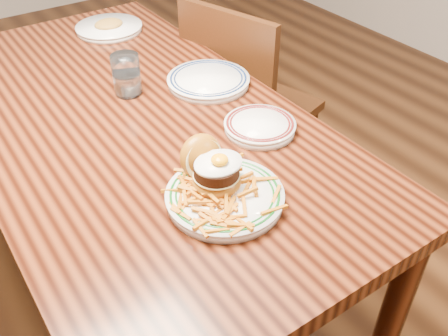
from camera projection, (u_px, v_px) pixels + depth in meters
floor at (152, 284)px, 1.88m from camera, size 6.00×6.00×0.00m
table at (132, 140)px, 1.47m from camera, size 0.85×1.60×0.75m
chair_right at (245, 105)px, 1.98m from camera, size 0.52×0.52×0.90m
main_plate at (221, 186)px, 1.11m from camera, size 0.27×0.27×0.13m
side_plate at (260, 126)px, 1.33m from camera, size 0.19×0.19×0.03m
rear_plate at (208, 80)px, 1.54m from camera, size 0.25×0.25×0.03m
water_glass at (127, 77)px, 1.47m from camera, size 0.08×0.08×0.12m
far_plate at (109, 28)px, 1.86m from camera, size 0.25×0.25×0.04m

